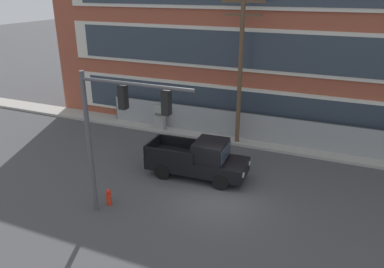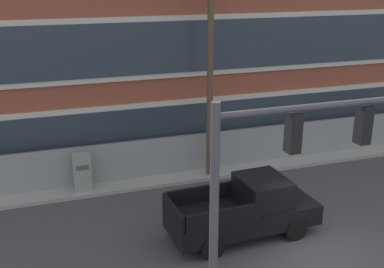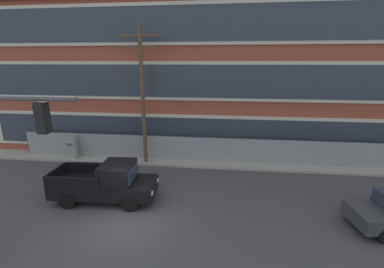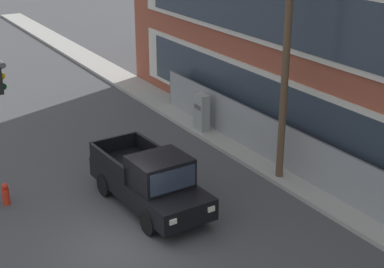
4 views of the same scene
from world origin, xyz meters
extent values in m
plane|color=#424244|center=(0.00, 0.00, 0.00)|extent=(160.00, 160.00, 0.00)
cube|color=#9E9B93|center=(0.00, 7.25, 0.08)|extent=(80.00, 1.74, 0.16)
cube|color=gray|center=(5.69, 7.37, 0.94)|extent=(32.31, 0.04, 1.87)
cylinder|color=#4C4C51|center=(-10.46, 7.37, 0.94)|extent=(0.06, 0.06, 1.87)
cylinder|color=#4C4C51|center=(5.69, 7.37, 1.87)|extent=(32.31, 0.05, 0.05)
cylinder|color=#4C4C51|center=(-4.73, -2.87, 3.10)|extent=(0.20, 0.20, 6.20)
cylinder|color=#4C4C51|center=(-2.37, -2.87, 5.90)|extent=(4.72, 0.14, 0.14)
cube|color=black|center=(-2.91, -2.87, 5.35)|extent=(0.28, 0.32, 0.90)
cylinder|color=#4B0807|center=(-2.91, -2.69, 5.63)|extent=(0.04, 0.18, 0.18)
cylinder|color=#503E08|center=(-2.91, -2.69, 5.35)|extent=(0.04, 0.18, 0.18)
cylinder|color=green|center=(-2.91, -2.69, 5.07)|extent=(0.04, 0.18, 0.18)
cube|color=black|center=(-1.10, -2.87, 5.35)|extent=(0.28, 0.32, 0.90)
cylinder|color=#4B0807|center=(-1.10, -2.69, 5.63)|extent=(0.04, 0.18, 0.18)
cylinder|color=gold|center=(-1.10, -2.69, 5.35)|extent=(0.04, 0.18, 0.18)
cylinder|color=#0A4011|center=(-1.10, -2.69, 5.07)|extent=(0.04, 0.18, 0.18)
cube|color=black|center=(-1.82, 1.78, 0.75)|extent=(5.22, 2.19, 0.70)
cube|color=black|center=(-1.10, 1.82, 1.57)|extent=(1.63, 1.87, 0.94)
cube|color=#283342|center=(-0.31, 1.86, 1.57)|extent=(0.14, 1.60, 0.70)
cube|color=black|center=(-3.02, 2.64, 1.38)|extent=(2.57, 0.24, 0.56)
cube|color=black|center=(-2.93, 0.81, 1.38)|extent=(2.57, 0.24, 0.56)
cube|color=black|center=(-4.35, 1.66, 1.38)|extent=(0.19, 1.87, 0.56)
cylinder|color=black|center=(-0.33, 2.75, 0.40)|extent=(0.81, 0.30, 0.80)
cylinder|color=black|center=(-0.24, 0.96, 0.40)|extent=(0.81, 0.30, 0.80)
cylinder|color=black|center=(-3.40, 2.60, 0.40)|extent=(0.81, 0.30, 0.80)
cylinder|color=black|center=(-3.32, 0.81, 0.40)|extent=(0.81, 0.30, 0.80)
cube|color=white|center=(0.73, 2.59, 0.85)|extent=(0.07, 0.24, 0.16)
cube|color=white|center=(0.80, 1.23, 0.85)|extent=(0.07, 0.24, 0.16)
cylinder|color=brown|center=(-1.18, 6.78, 4.47)|extent=(0.26, 0.26, 8.95)
cube|color=brown|center=(-1.18, 6.78, 8.45)|extent=(2.46, 0.14, 0.14)
cube|color=brown|center=(-1.18, 6.78, 7.75)|extent=(2.09, 0.14, 0.14)
cube|color=#939993|center=(-6.64, 6.80, 0.90)|extent=(0.72, 0.41, 1.79)
cube|color=#515151|center=(-6.64, 6.59, 1.25)|extent=(0.50, 0.02, 0.20)
cylinder|color=red|center=(-4.43, -2.31, 0.29)|extent=(0.24, 0.24, 0.58)
sphere|color=red|center=(-4.43, -2.31, 0.67)|extent=(0.22, 0.22, 0.22)
camera|label=1|loc=(4.80, -14.26, 9.22)|focal=35.00mm
camera|label=2|loc=(-8.17, -11.52, 8.70)|focal=45.00mm
camera|label=3|loc=(3.96, -9.47, 6.90)|focal=24.00mm
camera|label=4|loc=(13.90, -5.98, 9.51)|focal=55.00mm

